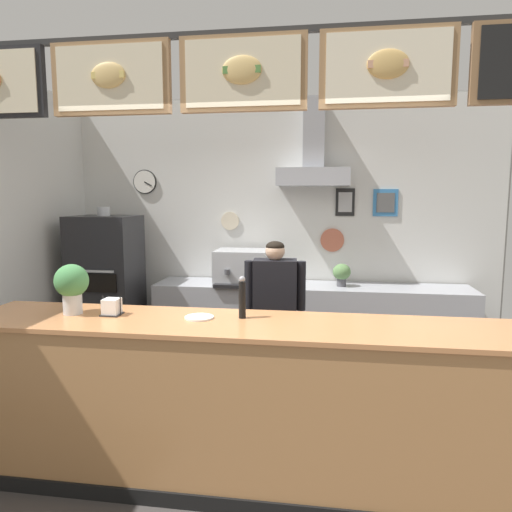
# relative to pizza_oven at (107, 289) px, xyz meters

# --- Properties ---
(ground_plane) EXTENTS (6.11, 6.11, 0.00)m
(ground_plane) POSITION_rel_pizza_oven_xyz_m (1.93, -1.58, -0.84)
(ground_plane) COLOR #3F3A38
(back_wall_assembly) EXTENTS (5.09, 2.71, 3.04)m
(back_wall_assembly) POSITION_rel_pizza_oven_xyz_m (1.94, 0.54, 0.78)
(back_wall_assembly) COLOR #9E9E99
(back_wall_assembly) RESTS_ON ground_plane
(service_counter) EXTENTS (3.68, 0.69, 1.10)m
(service_counter) POSITION_rel_pizza_oven_xyz_m (1.93, -2.05, -0.29)
(service_counter) COLOR #B77F4C
(service_counter) RESTS_ON ground_plane
(back_prep_counter) EXTENTS (3.54, 0.61, 0.90)m
(back_prep_counter) POSITION_rel_pizza_oven_xyz_m (2.31, 0.30, -0.40)
(back_prep_counter) COLOR #A3A5AD
(back_prep_counter) RESTS_ON ground_plane
(pizza_oven) EXTENTS (0.71, 0.64, 1.78)m
(pizza_oven) POSITION_rel_pizza_oven_xyz_m (0.00, 0.00, 0.00)
(pizza_oven) COLOR #232326
(pizza_oven) RESTS_ON ground_plane
(shop_worker) EXTENTS (0.54, 0.25, 1.51)m
(shop_worker) POSITION_rel_pizza_oven_xyz_m (2.03, -0.93, -0.03)
(shop_worker) COLOR #232328
(shop_worker) RESTS_ON ground_plane
(espresso_machine) EXTENTS (0.59, 0.56, 0.39)m
(espresso_machine) POSITION_rel_pizza_oven_xyz_m (1.52, 0.27, 0.25)
(espresso_machine) COLOR #B7BABF
(espresso_machine) RESTS_ON back_prep_counter
(potted_basil) EXTENTS (0.20, 0.20, 0.25)m
(potted_basil) POSITION_rel_pizza_oven_xyz_m (2.65, 0.28, 0.21)
(potted_basil) COLOR #4C4C51
(potted_basil) RESTS_ON back_prep_counter
(potted_sage) EXTENTS (0.13, 0.13, 0.17)m
(potted_sage) POSITION_rel_pizza_oven_xyz_m (2.00, 0.31, 0.15)
(potted_sage) COLOR beige
(potted_sage) RESTS_ON back_prep_counter
(basil_vase) EXTENTS (0.23, 0.23, 0.35)m
(basil_vase) POSITION_rel_pizza_oven_xyz_m (0.75, -2.01, 0.45)
(basil_vase) COLOR silver
(basil_vase) RESTS_ON service_counter
(condiment_plate) EXTENTS (0.19, 0.19, 0.01)m
(condiment_plate) POSITION_rel_pizza_oven_xyz_m (1.64, -1.99, 0.26)
(condiment_plate) COLOR white
(condiment_plate) RESTS_ON service_counter
(pepper_grinder) EXTENTS (0.05, 0.05, 0.28)m
(pepper_grinder) POSITION_rel_pizza_oven_xyz_m (1.93, -1.95, 0.40)
(pepper_grinder) COLOR black
(pepper_grinder) RESTS_ON service_counter
(napkin_holder) EXTENTS (0.13, 0.12, 0.13)m
(napkin_holder) POSITION_rel_pizza_oven_xyz_m (1.03, -2.00, 0.31)
(napkin_holder) COLOR #262628
(napkin_holder) RESTS_ON service_counter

